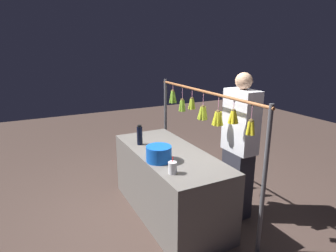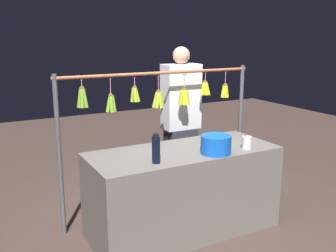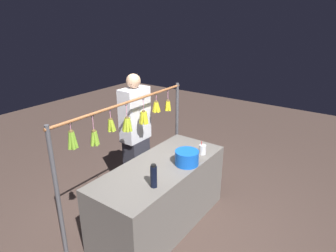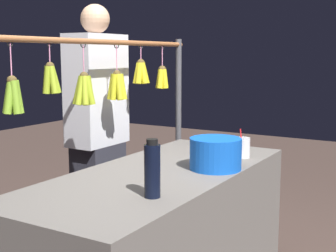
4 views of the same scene
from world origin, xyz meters
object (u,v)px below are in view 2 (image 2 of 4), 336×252
(water_bottle, at_px, (156,149))
(blue_bucket, at_px, (216,145))
(drink_cup, at_px, (247,143))
(vendor_person, at_px, (181,125))

(water_bottle, height_order, blue_bucket, water_bottle)
(drink_cup, bearing_deg, water_bottle, -1.93)
(water_bottle, height_order, vendor_person, vendor_person)
(blue_bucket, bearing_deg, vendor_person, -100.99)
(drink_cup, relative_size, vendor_person, 0.10)
(blue_bucket, xyz_separation_m, vendor_person, (-0.19, -0.96, -0.04))
(vendor_person, bearing_deg, blue_bucket, 79.01)
(water_bottle, distance_m, blue_bucket, 0.61)
(blue_bucket, xyz_separation_m, drink_cup, (-0.35, 0.02, -0.02))
(water_bottle, relative_size, drink_cup, 1.46)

